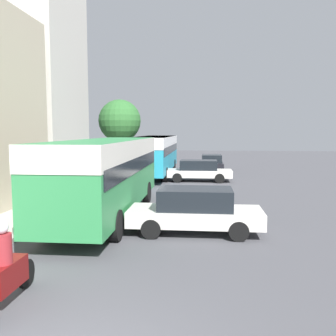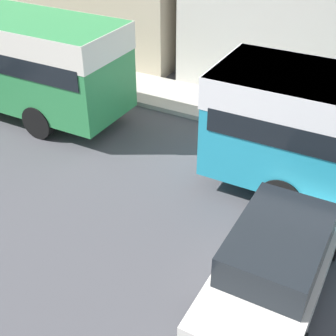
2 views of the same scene
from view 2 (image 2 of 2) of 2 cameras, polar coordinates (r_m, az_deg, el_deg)
name	(u,v)px [view 2 (image 2 of 2)]	position (r m, az deg, el deg)	size (l,w,h in m)	color
car_distant	(276,258)	(9.01, 13.08, -10.66)	(4.51, 1.86, 1.45)	silver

